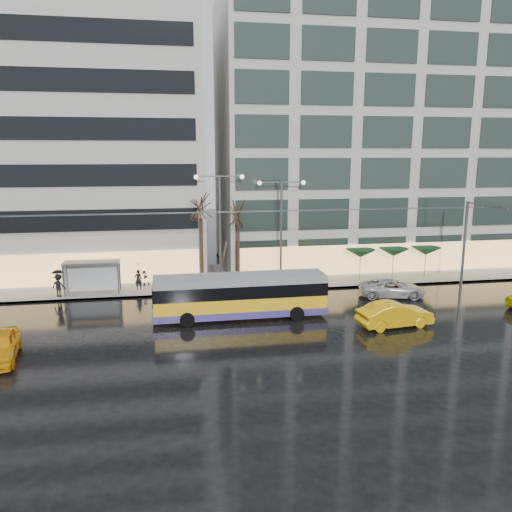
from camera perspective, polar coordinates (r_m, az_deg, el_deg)
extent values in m
plane|color=black|center=(30.60, -5.77, -9.12)|extent=(140.00, 140.00, 0.00)
cube|color=gray|center=(44.06, -4.45, -2.48)|extent=(80.00, 10.00, 0.15)
cube|color=slate|center=(39.30, -3.78, -4.23)|extent=(80.00, 0.10, 0.15)
cube|color=#BAB8B1|center=(49.64, -26.82, 10.83)|extent=(34.00, 14.00, 22.00)
cube|color=#BAB8B1|center=(51.93, 14.33, 13.34)|extent=(32.00, 14.00, 25.00)
cube|color=yellow|center=(33.40, -1.80, -5.46)|extent=(11.34, 2.44, 1.42)
cube|color=#44378A|center=(33.55, -1.79, -6.23)|extent=(11.37, 2.47, 0.47)
cube|color=black|center=(33.11, -1.81, -3.75)|extent=(11.36, 2.45, 0.85)
cube|color=gray|center=(32.94, -1.82, -2.64)|extent=(11.34, 2.44, 0.47)
cube|color=black|center=(34.39, 7.63, -3.50)|extent=(0.07, 2.17, 1.23)
cube|color=black|center=(32.86, -11.70, -4.37)|extent=(0.07, 2.17, 1.23)
cylinder|color=black|center=(35.32, 3.72, -5.40)|extent=(0.95, 0.34, 0.94)
cylinder|color=black|center=(33.14, 4.69, -6.58)|extent=(0.95, 0.34, 0.94)
cylinder|color=black|center=(34.39, -8.03, -5.98)|extent=(0.95, 0.34, 0.94)
cylinder|color=black|center=(32.15, -7.87, -7.24)|extent=(0.95, 0.34, 0.94)
cylinder|color=#595B60|center=(33.38, -3.66, -0.06)|extent=(0.08, 3.51, 2.48)
cylinder|color=#595B60|center=(33.84, -3.75, 0.10)|extent=(0.08, 3.51, 2.48)
cylinder|color=#595B60|center=(44.64, 22.70, 1.32)|extent=(0.24, 0.24, 7.00)
cube|color=#595B60|center=(42.14, 24.87, 5.25)|extent=(0.10, 5.00, 0.10)
cylinder|color=#595B60|center=(34.66, -5.01, 4.95)|extent=(42.00, 0.04, 0.04)
cylinder|color=#595B60|center=(35.15, -5.08, 5.05)|extent=(42.00, 0.04, 0.04)
cube|color=#595B60|center=(40.40, -18.30, -0.68)|extent=(4.20, 1.60, 0.12)
cube|color=silver|center=(41.35, -18.05, -2.16)|extent=(4.00, 0.05, 2.20)
cube|color=white|center=(41.04, -21.02, -2.47)|extent=(0.10, 1.40, 2.20)
cylinder|color=#595B60|center=(40.36, -21.14, -2.71)|extent=(0.10, 0.10, 2.40)
cylinder|color=#595B60|center=(41.69, -20.77, -2.24)|extent=(0.10, 0.10, 2.40)
cylinder|color=#595B60|center=(39.74, -15.48, -2.56)|extent=(0.10, 0.10, 2.40)
cylinder|color=#595B60|center=(41.09, -15.29, -2.08)|extent=(0.10, 0.10, 2.40)
cylinder|color=#595B60|center=(40.02, -4.13, 2.77)|extent=(0.18, 0.18, 9.00)
cylinder|color=#595B60|center=(39.50, -5.54, 9.04)|extent=(1.80, 0.10, 0.10)
cylinder|color=#595B60|center=(39.68, -2.91, 9.09)|extent=(1.80, 0.10, 0.10)
sphere|color=#FFF2CC|center=(39.45, -6.85, 8.94)|extent=(0.36, 0.36, 0.36)
sphere|color=#FFF2CC|center=(39.79, -1.61, 9.04)|extent=(0.36, 0.36, 0.36)
cylinder|color=#595B60|center=(40.84, 2.88, 2.61)|extent=(0.18, 0.18, 8.50)
cylinder|color=#595B60|center=(40.20, 1.68, 8.42)|extent=(1.80, 0.10, 0.10)
cylinder|color=#595B60|center=(40.60, 4.20, 8.43)|extent=(1.80, 0.10, 0.10)
sphere|color=#FFF2CC|center=(40.04, 0.40, 8.34)|extent=(0.36, 0.36, 0.36)
sphere|color=#FFF2CC|center=(40.82, 5.44, 8.36)|extent=(0.36, 0.36, 0.36)
cylinder|color=black|center=(40.40, -6.24, 0.36)|extent=(0.28, 0.28, 5.60)
cylinder|color=black|center=(40.95, -2.05, 0.08)|extent=(0.28, 0.28, 4.90)
cylinder|color=#595B60|center=(43.66, 11.79, -1.25)|extent=(0.06, 0.06, 2.20)
cone|color=#103E21|center=(43.41, 11.86, 0.30)|extent=(2.50, 2.50, 0.70)
cylinder|color=#595B60|center=(44.83, 15.37, -1.08)|extent=(0.06, 0.06, 2.20)
cone|color=#103E21|center=(44.59, 15.45, 0.42)|extent=(2.50, 2.50, 0.70)
cylinder|color=#595B60|center=(46.17, 18.75, -0.92)|extent=(0.06, 0.06, 2.20)
cone|color=#103E21|center=(45.93, 18.84, 0.54)|extent=(2.50, 2.50, 0.70)
imported|color=#FAB80D|center=(33.04, 15.59, -6.46)|extent=(4.98, 2.25, 1.59)
imported|color=#B6B7BB|center=(39.67, 15.29, -3.56)|extent=(5.28, 3.16, 1.37)
imported|color=black|center=(40.89, -13.31, -2.63)|extent=(0.68, 0.56, 1.60)
imported|color=#F35189|center=(40.67, -13.37, -1.33)|extent=(1.24, 1.25, 0.88)
imported|color=black|center=(41.90, -12.60, -2.15)|extent=(0.92, 0.76, 1.74)
imported|color=black|center=(40.57, -21.62, -3.14)|extent=(1.30, 1.05, 1.76)
imported|color=black|center=(40.37, -21.71, -1.95)|extent=(1.08, 1.08, 0.72)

